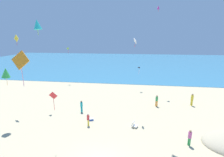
{
  "coord_description": "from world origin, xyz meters",
  "views": [
    {
      "loc": [
        2.37,
        -9.73,
        9.29
      ],
      "look_at": [
        0.0,
        7.79,
        4.89
      ],
      "focal_mm": 27.15,
      "sensor_mm": 36.0,
      "label": 1
    }
  ],
  "objects_px": {
    "beach_chair_mid_beach": "(134,125)",
    "person_4": "(88,119)",
    "person_2": "(192,99)",
    "kite_white": "(135,41)",
    "kite_black": "(139,67)",
    "kite_red": "(53,96)",
    "kite_green": "(6,73)",
    "kite_yellow": "(16,39)",
    "cooler_box": "(91,119)",
    "person_1": "(81,106)",
    "person_3": "(190,137)",
    "kite_orange": "(21,61)",
    "person_0": "(157,100)",
    "kite_lime": "(68,48)",
    "kite_magenta": "(158,7)",
    "kite_teal": "(37,24)"
  },
  "relations": [
    {
      "from": "beach_chair_mid_beach",
      "to": "person_4",
      "type": "bearing_deg",
      "value": -155.66
    },
    {
      "from": "person_2",
      "to": "kite_white",
      "type": "distance_m",
      "value": 11.77
    },
    {
      "from": "beach_chair_mid_beach",
      "to": "person_4",
      "type": "distance_m",
      "value": 4.9
    },
    {
      "from": "kite_white",
      "to": "kite_black",
      "type": "bearing_deg",
      "value": 85.12
    },
    {
      "from": "kite_white",
      "to": "kite_red",
      "type": "distance_m",
      "value": 10.52
    },
    {
      "from": "person_4",
      "to": "kite_white",
      "type": "distance_m",
      "value": 9.9
    },
    {
      "from": "kite_green",
      "to": "kite_yellow",
      "type": "relative_size",
      "value": 1.46
    },
    {
      "from": "cooler_box",
      "to": "person_1",
      "type": "height_order",
      "value": "person_1"
    },
    {
      "from": "kite_red",
      "to": "person_3",
      "type": "bearing_deg",
      "value": 7.73
    },
    {
      "from": "cooler_box",
      "to": "kite_white",
      "type": "distance_m",
      "value": 10.11
    },
    {
      "from": "kite_red",
      "to": "kite_orange",
      "type": "bearing_deg",
      "value": -84.71
    },
    {
      "from": "beach_chair_mid_beach",
      "to": "cooler_box",
      "type": "distance_m",
      "value": 4.94
    },
    {
      "from": "kite_white",
      "to": "cooler_box",
      "type": "bearing_deg",
      "value": -153.97
    },
    {
      "from": "kite_green",
      "to": "kite_yellow",
      "type": "bearing_deg",
      "value": 108.42
    },
    {
      "from": "person_1",
      "to": "kite_red",
      "type": "height_order",
      "value": "kite_red"
    },
    {
      "from": "cooler_box",
      "to": "person_3",
      "type": "height_order",
      "value": "person_3"
    },
    {
      "from": "kite_orange",
      "to": "person_0",
      "type": "bearing_deg",
      "value": 56.26
    },
    {
      "from": "beach_chair_mid_beach",
      "to": "cooler_box",
      "type": "xyz_separation_m",
      "value": [
        -4.87,
        0.86,
        -0.17
      ]
    },
    {
      "from": "person_1",
      "to": "person_3",
      "type": "relative_size",
      "value": 1.01
    },
    {
      "from": "person_0",
      "to": "kite_lime",
      "type": "distance_m",
      "value": 20.61
    },
    {
      "from": "kite_orange",
      "to": "kite_lime",
      "type": "distance_m",
      "value": 25.63
    },
    {
      "from": "person_0",
      "to": "kite_magenta",
      "type": "xyz_separation_m",
      "value": [
        0.27,
        6.83,
        12.76
      ]
    },
    {
      "from": "person_2",
      "to": "person_3",
      "type": "height_order",
      "value": "person_2"
    },
    {
      "from": "kite_green",
      "to": "kite_lime",
      "type": "xyz_separation_m",
      "value": [
        -0.64,
        17.98,
        1.27
      ]
    },
    {
      "from": "cooler_box",
      "to": "person_0",
      "type": "xyz_separation_m",
      "value": [
        7.83,
        5.05,
        0.8
      ]
    },
    {
      "from": "person_2",
      "to": "kite_orange",
      "type": "xyz_separation_m",
      "value": [
        -14.08,
        -14.76,
        7.02
      ]
    },
    {
      "from": "beach_chair_mid_beach",
      "to": "kite_orange",
      "type": "distance_m",
      "value": 12.71
    },
    {
      "from": "kite_yellow",
      "to": "person_4",
      "type": "bearing_deg",
      "value": -18.26
    },
    {
      "from": "person_3",
      "to": "kite_magenta",
      "type": "relative_size",
      "value": 1.62
    },
    {
      "from": "beach_chair_mid_beach",
      "to": "kite_black",
      "type": "relative_size",
      "value": 0.58
    },
    {
      "from": "beach_chair_mid_beach",
      "to": "person_1",
      "type": "height_order",
      "value": "person_1"
    },
    {
      "from": "cooler_box",
      "to": "kite_yellow",
      "type": "relative_size",
      "value": 0.48
    },
    {
      "from": "kite_magenta",
      "to": "kite_yellow",
      "type": "bearing_deg",
      "value": -150.2
    },
    {
      "from": "kite_lime",
      "to": "kite_white",
      "type": "bearing_deg",
      "value": -45.38
    },
    {
      "from": "kite_white",
      "to": "kite_green",
      "type": "bearing_deg",
      "value": -160.59
    },
    {
      "from": "kite_green",
      "to": "kite_orange",
      "type": "bearing_deg",
      "value": -44.89
    },
    {
      "from": "person_0",
      "to": "kite_white",
      "type": "xyz_separation_m",
      "value": [
        -3.16,
        -2.77,
        7.87
      ]
    },
    {
      "from": "kite_white",
      "to": "person_3",
      "type": "bearing_deg",
      "value": -48.59
    },
    {
      "from": "kite_teal",
      "to": "kite_magenta",
      "type": "xyz_separation_m",
      "value": [
        10.39,
        17.18,
        3.55
      ]
    },
    {
      "from": "person_3",
      "to": "kite_orange",
      "type": "height_order",
      "value": "kite_orange"
    },
    {
      "from": "kite_red",
      "to": "kite_magenta",
      "type": "distance_m",
      "value": 21.49
    },
    {
      "from": "person_1",
      "to": "person_3",
      "type": "height_order",
      "value": "person_1"
    },
    {
      "from": "person_2",
      "to": "kite_magenta",
      "type": "distance_m",
      "value": 14.72
    },
    {
      "from": "person_0",
      "to": "person_4",
      "type": "relative_size",
      "value": 1.16
    },
    {
      "from": "person_2",
      "to": "kite_red",
      "type": "bearing_deg",
      "value": -164.13
    },
    {
      "from": "kite_white",
      "to": "kite_orange",
      "type": "bearing_deg",
      "value": -118.78
    },
    {
      "from": "cooler_box",
      "to": "kite_red",
      "type": "distance_m",
      "value": 6.85
    },
    {
      "from": "cooler_box",
      "to": "person_2",
      "type": "relative_size",
      "value": 0.35
    },
    {
      "from": "person_1",
      "to": "kite_orange",
      "type": "height_order",
      "value": "kite_orange"
    },
    {
      "from": "person_1",
      "to": "person_3",
      "type": "bearing_deg",
      "value": -83.22
    }
  ]
}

